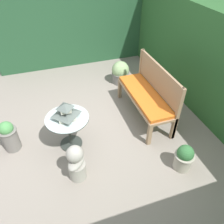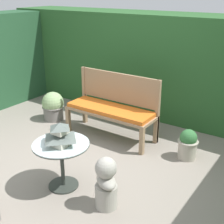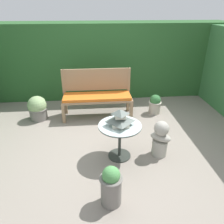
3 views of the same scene
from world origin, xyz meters
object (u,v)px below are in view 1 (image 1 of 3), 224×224
pagoda_birdhouse (66,112)px  garden_bust (76,163)px  potted_plant_bench_left (120,73)px  garden_bench (145,97)px  patio_table (68,124)px  potted_plant_table_far (9,136)px  potted_plant_table_near (184,157)px

pagoda_birdhouse → garden_bust: bearing=-1.5°
potted_plant_bench_left → garden_bench: bearing=0.0°
patio_table → potted_plant_bench_left: (-1.51, 1.39, -0.19)m
patio_table → potted_plant_table_far: patio_table is taller
potted_plant_table_near → patio_table: bearing=-123.5°
patio_table → pagoda_birdhouse: 0.23m
pagoda_birdhouse → potted_plant_table_near: 1.78m
garden_bench → patio_table: size_ratio=2.21×
patio_table → garden_bench: bearing=101.9°
garden_bust → potted_plant_table_near: (0.32, 1.45, -0.08)m
potted_plant_table_near → potted_plant_bench_left: potted_plant_bench_left is taller
potted_plant_table_far → garden_bench: bearing=92.1°
garden_bench → patio_table: (0.29, -1.39, 0.02)m
patio_table → garden_bust: garden_bust is taller
garden_bench → garden_bust: size_ratio=2.41×
garden_bust → pagoda_birdhouse: bearing=-146.1°
potted_plant_table_far → patio_table: bearing=76.6°
patio_table → potted_plant_table_far: size_ratio=1.22×
pagoda_birdhouse → potted_plant_table_far: 0.99m
garden_bust → potted_plant_table_far: bearing=-98.8°
patio_table → potted_plant_table_near: bearing=56.5°
potted_plant_table_near → garden_bust: bearing=-102.5°
patio_table → pagoda_birdhouse: size_ratio=1.96×
patio_table → garden_bust: 0.64m
potted_plant_table_near → garden_bench: bearing=-177.8°
pagoda_birdhouse → potted_plant_table_far: bearing=-103.4°
patio_table → pagoda_birdhouse: (-0.00, 0.00, 0.23)m
patio_table → potted_plant_bench_left: patio_table is taller
garden_bench → potted_plant_table_far: size_ratio=2.68×
garden_bust → potted_plant_bench_left: size_ratio=1.18×
garden_bench → potted_plant_table_far: (0.08, -2.26, -0.15)m
garden_bust → potted_plant_bench_left: garden_bust is taller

